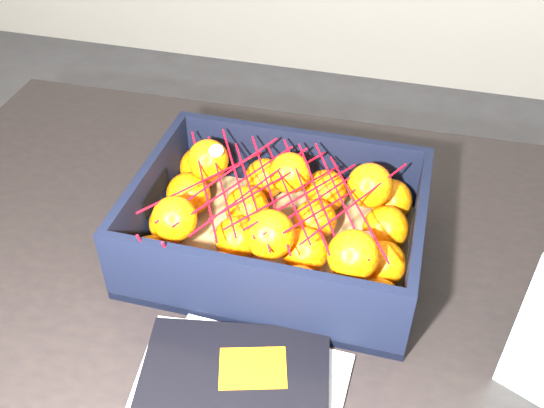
# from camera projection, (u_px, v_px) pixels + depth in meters

# --- Properties ---
(table) EXTENTS (1.22, 0.83, 0.75)m
(table) POSITION_uv_depth(u_px,v_px,m) (279.00, 323.00, 0.89)
(table) COLOR black
(table) RESTS_ON ground
(produce_crate) EXTENTS (0.37, 0.28, 0.11)m
(produce_crate) POSITION_uv_depth(u_px,v_px,m) (278.00, 232.00, 0.84)
(produce_crate) COLOR olive
(produce_crate) RESTS_ON table
(clementine_heap) EXTENTS (0.36, 0.27, 0.11)m
(clementine_heap) POSITION_uv_depth(u_px,v_px,m) (278.00, 221.00, 0.82)
(clementine_heap) COLOR #EA6604
(clementine_heap) RESTS_ON produce_crate
(mesh_net) EXTENTS (0.31, 0.25, 0.09)m
(mesh_net) POSITION_uv_depth(u_px,v_px,m) (273.00, 194.00, 0.79)
(mesh_net) COLOR red
(mesh_net) RESTS_ON clementine_heap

